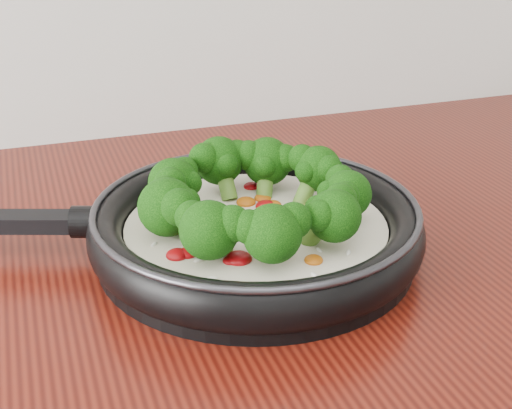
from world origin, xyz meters
name	(u,v)px	position (x,y,z in m)	size (l,w,h in m)	color
skillet	(252,222)	(0.13, 1.12, 0.93)	(0.50, 0.39, 0.09)	black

